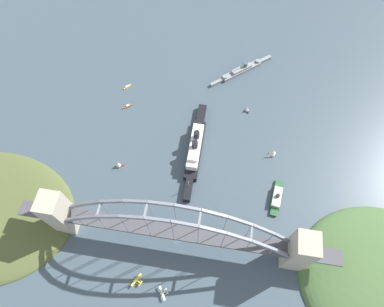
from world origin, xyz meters
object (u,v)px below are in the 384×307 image
Objects in this scene: seaplane_second_in_formation at (163,293)px; harbor_arch_bridge at (176,231)px; ocean_liner at (195,148)px; seaplane_taxiing_near_bridge at (137,281)px; naval_cruiser at (242,70)px; small_boat_1 at (127,106)px; harbor_ferry_steamer at (277,197)px; small_boat_4 at (273,152)px; small_boat_2 at (247,109)px; small_boat_3 at (118,164)px; small_boat_0 at (127,87)px.

harbor_arch_bridge is at bearing 85.49° from seaplane_second_in_formation.
ocean_liner is 125.38m from seaplane_taxiing_near_bridge.
naval_cruiser is 130.32m from small_boat_1.
harbor_ferry_steamer is at bearing -73.27° from naval_cruiser.
seaplane_taxiing_near_bridge reaches higher than small_boat_1.
harbor_arch_bridge is at bearing -128.39° from small_boat_4.
seaplane_taxiing_near_bridge is 191.42m from small_boat_2.
ocean_liner is at bearing 88.73° from harbor_arch_bridge.
naval_cruiser is 148.98m from harbor_ferry_steamer.
small_boat_4 reaches higher than small_boat_2.
seaplane_second_in_formation is 189.62m from small_boat_2.
small_boat_1 is 122.79m from small_boat_2.
harbor_arch_bridge is 24.49× the size of small_boat_4.
ocean_liner is 71.11m from small_boat_2.
small_boat_1 is at bearing 153.69° from harbor_ferry_steamer.
small_boat_3 is at bearing -82.36° from small_boat_1.
small_boat_1 is at bearing 120.57° from harbor_arch_bridge.
seaplane_taxiing_near_bridge is at bearing -127.42° from small_boat_4.
small_boat_4 is at bearing 13.90° from small_boat_3.
naval_cruiser is at bearing 80.19° from seaplane_second_in_formation.
small_boat_2 is 0.79× the size of small_boat_3.
small_boat_2 is at bearing 74.67° from seaplane_second_in_formation.
small_boat_1 is 1.47× the size of small_boat_2.
small_boat_0 is (-56.63, 187.85, -1.30)m from seaplane_taxiing_near_bridge.
small_boat_0 is 0.88× the size of small_boat_1.
seaplane_taxiing_near_bridge is 1.30× the size of small_boat_0.
seaplane_second_in_formation reaches higher than seaplane_taxiing_near_bridge.
seaplane_taxiing_near_bridge is 196.21m from small_boat_0.
small_boat_2 is 54.72m from small_boat_4.
small_boat_0 is (-78.45, 193.34, -1.24)m from seaplane_second_in_formation.
small_boat_3 is at bearing -127.67° from naval_cruiser.
ocean_liner is 10.15× the size of small_boat_4.
small_boat_0 reaches higher than small_boat_1.
small_boat_0 is at bearing 159.74° from small_boat_4.
naval_cruiser is 9.67× the size of small_boat_2.
ocean_liner reaches higher than seaplane_taxiing_near_bridge.
naval_cruiser is at bearing 110.60° from small_boat_4.
small_boat_0 is 1.03× the size of small_boat_3.
seaplane_taxiing_near_bridge is (-62.41, -229.19, -0.54)m from naval_cruiser.
harbor_arch_bridge is 151.17m from small_boat_2.
seaplane_taxiing_near_bridge is 103.81m from small_boat_3.
small_boat_3 is (-62.71, 100.89, 1.84)m from seaplane_second_in_formation.
harbor_arch_bridge reaches higher than small_boat_0.
small_boat_3 is (15.73, -92.45, 3.09)m from small_boat_0.
ocean_liner is 10.05× the size of seaplane_second_in_formation.
naval_cruiser reaches higher than small_boat_1.
small_boat_0 is (-161.91, 101.34, -1.69)m from harbor_ferry_steamer.
small_boat_4 is at bearing 51.61° from harbor_arch_bridge.
harbor_arch_bridge reaches higher than small_boat_1.
harbor_ferry_steamer is (80.19, 50.38, -26.99)m from harbor_arch_bridge.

